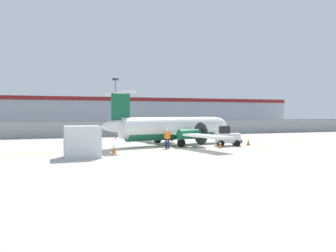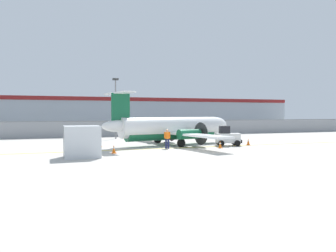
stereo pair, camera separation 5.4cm
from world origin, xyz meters
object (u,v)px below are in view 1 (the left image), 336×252
object	(u,v)px
parked_car_3	(173,125)
ground_crew_worker	(167,138)
cargo_container	(82,142)
parked_car_2	(152,127)
apron_light_pole	(116,103)
baggage_tug	(227,137)
parked_car_1	(83,126)
commuter_airplane	(173,128)
traffic_cone_near_left	(248,142)
traffic_cone_far_right	(114,149)
parked_car_0	(32,126)
traffic_cone_near_right	(220,145)
traffic_cone_far_left	(100,143)

from	to	relation	value
parked_car_3	ground_crew_worker	bearing A→B (deg)	-105.69
cargo_container	parked_car_2	world-z (taller)	cargo_container
cargo_container	apron_light_pole	xyz separation A→B (m)	(5.15, 15.84, 3.20)
baggage_tug	apron_light_pole	world-z (taller)	apron_light_pole
parked_car_1	apron_light_pole	bearing A→B (deg)	96.13
ground_crew_worker	parked_car_3	world-z (taller)	same
baggage_tug	commuter_airplane	bearing A→B (deg)	168.01
baggage_tug	apron_light_pole	xyz separation A→B (m)	(-8.51, 11.90, 3.45)
traffic_cone_near_left	apron_light_pole	size ratio (longest dim) A/B	0.09
commuter_airplane	traffic_cone_far_right	size ratio (longest dim) A/B	24.98
parked_car_0	parked_car_2	world-z (taller)	same
traffic_cone_near_right	commuter_airplane	bearing A→B (deg)	123.85
baggage_tug	traffic_cone_far_right	distance (m)	11.43
baggage_tug	parked_car_3	distance (m)	32.58
traffic_cone_far_left	baggage_tug	bearing A→B (deg)	-14.41
parked_car_0	parked_car_3	size ratio (longest dim) A/B	0.98
cargo_container	commuter_airplane	bearing A→B (deg)	34.08
commuter_airplane	baggage_tug	bearing A→B (deg)	-41.08
cargo_container	traffic_cone_near_right	size ratio (longest dim) A/B	3.82
parked_car_2	traffic_cone_near_left	bearing A→B (deg)	-77.23
ground_crew_worker	traffic_cone_near_left	size ratio (longest dim) A/B	2.66
parked_car_3	parked_car_2	bearing A→B (deg)	-124.29
traffic_cone_near_right	parked_car_1	xyz separation A→B (m)	(-9.23, 32.00, 0.58)
parked_car_2	parked_car_1	bearing A→B (deg)	156.53
traffic_cone_far_left	parked_car_3	size ratio (longest dim) A/B	0.15
traffic_cone_far_right	baggage_tug	bearing A→B (deg)	11.95
commuter_airplane	traffic_cone_near_right	bearing A→B (deg)	-67.92
traffic_cone_far_left	parked_car_2	xyz separation A→B (m)	(11.20, 21.14, 0.58)
baggage_tug	traffic_cone_near_left	world-z (taller)	baggage_tug
parked_car_0	apron_light_pole	bearing A→B (deg)	120.86
baggage_tug	parked_car_1	size ratio (longest dim) A/B	0.60
ground_crew_worker	parked_car_0	size ratio (longest dim) A/B	0.40
baggage_tug	parked_car_2	distance (m)	24.10
parked_car_3	apron_light_pole	xyz separation A→B (m)	(-14.67, -20.09, 3.41)
baggage_tug	ground_crew_worker	size ratio (longest dim) A/B	1.50
commuter_airplane	parked_car_2	size ratio (longest dim) A/B	3.66
ground_crew_worker	apron_light_pole	distance (m)	13.15
parked_car_0	parked_car_1	bearing A→B (deg)	177.86
commuter_airplane	parked_car_0	xyz separation A→B (m)	(-14.56, 28.32, -0.71)
traffic_cone_near_left	parked_car_1	world-z (taller)	parked_car_1
baggage_tug	traffic_cone_near_left	size ratio (longest dim) A/B	3.99
cargo_container	parked_car_1	size ratio (longest dim) A/B	0.58
parked_car_1	parked_car_3	distance (m)	17.14
parked_car_3	parked_car_0	bearing A→B (deg)	-172.30
cargo_container	apron_light_pole	distance (m)	16.96
commuter_airplane	ground_crew_worker	distance (m)	3.64
commuter_airplane	cargo_container	size ratio (longest dim) A/B	6.55
parked_car_1	parked_car_2	distance (m)	12.26
baggage_tug	ground_crew_worker	world-z (taller)	baggage_tug
parked_car_1	parked_car_2	size ratio (longest dim) A/B	0.97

